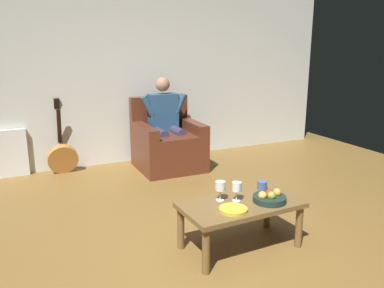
{
  "coord_description": "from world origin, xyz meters",
  "views": [
    {
      "loc": [
        1.41,
        2.27,
        1.68
      ],
      "look_at": [
        -0.27,
        -1.33,
        0.67
      ],
      "focal_mm": 37.18,
      "sensor_mm": 36.0,
      "label": 1
    }
  ],
  "objects_px": {
    "wine_glass_far": "(220,187)",
    "candle_jar": "(262,185)",
    "decorative_dish": "(233,209)",
    "armchair": "(168,145)",
    "guitar": "(63,156)",
    "coffee_table": "(241,209)",
    "person_seated": "(166,120)",
    "wine_glass_near": "(237,188)",
    "fruit_bowl": "(270,198)"
  },
  "relations": [
    {
      "from": "armchair",
      "to": "candle_jar",
      "type": "height_order",
      "value": "armchair"
    },
    {
      "from": "armchair",
      "to": "candle_jar",
      "type": "bearing_deg",
      "value": 91.84
    },
    {
      "from": "coffee_table",
      "to": "candle_jar",
      "type": "xyz_separation_m",
      "value": [
        -0.33,
        -0.18,
        0.1
      ]
    },
    {
      "from": "person_seated",
      "to": "decorative_dish",
      "type": "distance_m",
      "value": 2.54
    },
    {
      "from": "wine_glass_far",
      "to": "candle_jar",
      "type": "xyz_separation_m",
      "value": [
        -0.46,
        -0.06,
        -0.08
      ]
    },
    {
      "from": "fruit_bowl",
      "to": "wine_glass_far",
      "type": "bearing_deg",
      "value": -29.39
    },
    {
      "from": "guitar",
      "to": "wine_glass_near",
      "type": "bearing_deg",
      "value": 111.68
    },
    {
      "from": "wine_glass_near",
      "to": "decorative_dish",
      "type": "bearing_deg",
      "value": 52.0
    },
    {
      "from": "wine_glass_near",
      "to": "wine_glass_far",
      "type": "relative_size",
      "value": 0.98
    },
    {
      "from": "fruit_bowl",
      "to": "decorative_dish",
      "type": "height_order",
      "value": "fruit_bowl"
    },
    {
      "from": "decorative_dish",
      "to": "candle_jar",
      "type": "xyz_separation_m",
      "value": [
        -0.47,
        -0.29,
        0.03
      ]
    },
    {
      "from": "person_seated",
      "to": "wine_glass_far",
      "type": "relative_size",
      "value": 7.37
    },
    {
      "from": "armchair",
      "to": "coffee_table",
      "type": "relative_size",
      "value": 0.94
    },
    {
      "from": "fruit_bowl",
      "to": "coffee_table",
      "type": "bearing_deg",
      "value": -21.59
    },
    {
      "from": "coffee_table",
      "to": "candle_jar",
      "type": "height_order",
      "value": "candle_jar"
    },
    {
      "from": "coffee_table",
      "to": "guitar",
      "type": "bearing_deg",
      "value": -68.34
    },
    {
      "from": "person_seated",
      "to": "decorative_dish",
      "type": "relative_size",
      "value": 5.46
    },
    {
      "from": "candle_jar",
      "to": "decorative_dish",
      "type": "bearing_deg",
      "value": 31.84
    },
    {
      "from": "candle_jar",
      "to": "coffee_table",
      "type": "bearing_deg",
      "value": 28.21
    },
    {
      "from": "armchair",
      "to": "candle_jar",
      "type": "distance_m",
      "value": 2.16
    },
    {
      "from": "person_seated",
      "to": "fruit_bowl",
      "type": "height_order",
      "value": "person_seated"
    },
    {
      "from": "candle_jar",
      "to": "fruit_bowl",
      "type": "bearing_deg",
      "value": 67.66
    },
    {
      "from": "decorative_dish",
      "to": "candle_jar",
      "type": "bearing_deg",
      "value": -148.16
    },
    {
      "from": "wine_glass_near",
      "to": "candle_jar",
      "type": "xyz_separation_m",
      "value": [
        -0.35,
        -0.13,
        -0.08
      ]
    },
    {
      "from": "wine_glass_near",
      "to": "wine_glass_far",
      "type": "distance_m",
      "value": 0.14
    },
    {
      "from": "wine_glass_far",
      "to": "candle_jar",
      "type": "bearing_deg",
      "value": -172.08
    },
    {
      "from": "wine_glass_near",
      "to": "wine_glass_far",
      "type": "xyz_separation_m",
      "value": [
        0.12,
        -0.07,
        0.0
      ]
    },
    {
      "from": "guitar",
      "to": "armchair",
      "type": "bearing_deg",
      "value": 164.94
    },
    {
      "from": "wine_glass_near",
      "to": "fruit_bowl",
      "type": "distance_m",
      "value": 0.28
    },
    {
      "from": "armchair",
      "to": "fruit_bowl",
      "type": "xyz_separation_m",
      "value": [
        0.06,
        2.42,
        0.12
      ]
    },
    {
      "from": "person_seated",
      "to": "guitar",
      "type": "relative_size",
      "value": 1.25
    },
    {
      "from": "armchair",
      "to": "guitar",
      "type": "xyz_separation_m",
      "value": [
        1.35,
        -0.36,
        -0.1
      ]
    },
    {
      "from": "armchair",
      "to": "wine_glass_far",
      "type": "relative_size",
      "value": 5.73
    },
    {
      "from": "coffee_table",
      "to": "guitar",
      "type": "xyz_separation_m",
      "value": [
        1.07,
        -2.7,
        -0.12
      ]
    },
    {
      "from": "person_seated",
      "to": "decorative_dish",
      "type": "height_order",
      "value": "person_seated"
    },
    {
      "from": "person_seated",
      "to": "candle_jar",
      "type": "xyz_separation_m",
      "value": [
        -0.05,
        2.2,
        -0.22
      ]
    },
    {
      "from": "wine_glass_near",
      "to": "wine_glass_far",
      "type": "bearing_deg",
      "value": -29.87
    },
    {
      "from": "coffee_table",
      "to": "wine_glass_far",
      "type": "xyz_separation_m",
      "value": [
        0.13,
        -0.11,
        0.18
      ]
    },
    {
      "from": "person_seated",
      "to": "coffee_table",
      "type": "relative_size",
      "value": 1.22
    },
    {
      "from": "armchair",
      "to": "decorative_dish",
      "type": "height_order",
      "value": "armchair"
    },
    {
      "from": "armchair",
      "to": "guitar",
      "type": "height_order",
      "value": "guitar"
    },
    {
      "from": "wine_glass_near",
      "to": "fruit_bowl",
      "type": "relative_size",
      "value": 0.6
    },
    {
      "from": "fruit_bowl",
      "to": "candle_jar",
      "type": "xyz_separation_m",
      "value": [
        -0.11,
        -0.26,
        0.0
      ]
    },
    {
      "from": "armchair",
      "to": "decorative_dish",
      "type": "bearing_deg",
      "value": 80.69
    },
    {
      "from": "wine_glass_near",
      "to": "decorative_dish",
      "type": "xyz_separation_m",
      "value": [
        0.13,
        0.16,
        -0.1
      ]
    },
    {
      "from": "person_seated",
      "to": "wine_glass_near",
      "type": "height_order",
      "value": "person_seated"
    },
    {
      "from": "wine_glass_far",
      "to": "coffee_table",
      "type": "bearing_deg",
      "value": 139.95
    },
    {
      "from": "person_seated",
      "to": "wine_glass_far",
      "type": "distance_m",
      "value": 2.31
    },
    {
      "from": "coffee_table",
      "to": "candle_jar",
      "type": "distance_m",
      "value": 0.39
    },
    {
      "from": "wine_glass_near",
      "to": "fruit_bowl",
      "type": "xyz_separation_m",
      "value": [
        -0.24,
        0.13,
        -0.08
      ]
    }
  ]
}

